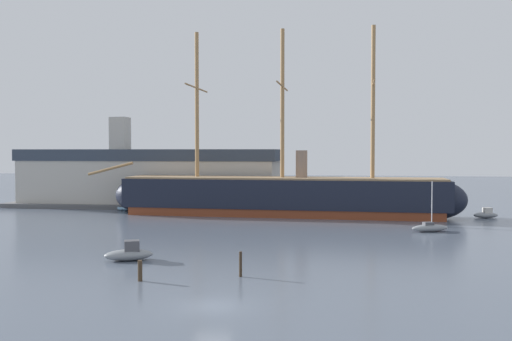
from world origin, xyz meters
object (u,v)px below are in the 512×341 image
at_px(motorboat_far_left, 124,208).
at_px(dockside_warehouse_left, 152,178).
at_px(sailboat_alongside_stern, 430,227).
at_px(motorboat_foreground_left, 129,253).
at_px(tall_ship, 282,195).
at_px(mooring_piling_nearest, 140,271).
at_px(motorboat_far_right, 486,214).
at_px(mooring_piling_left_pair, 241,264).
at_px(dinghy_distant_centre, 298,206).

height_order(motorboat_far_left, dockside_warehouse_left, dockside_warehouse_left).
distance_m(sailboat_alongside_stern, motorboat_far_left, 52.23).
xyz_separation_m(motorboat_foreground_left, sailboat_alongside_stern, (31.70, 23.48, -0.12)).
xyz_separation_m(tall_ship, dockside_warehouse_left, (-26.37, 12.18, 2.11)).
relative_size(sailboat_alongside_stern, dockside_warehouse_left, 0.12).
bearing_deg(motorboat_foreground_left, tall_ship, 74.10).
bearing_deg(motorboat_far_left, tall_ship, -6.07).
bearing_deg(mooring_piling_nearest, motorboat_far_right, 50.78).
relative_size(tall_ship, motorboat_far_right, 15.21).
distance_m(mooring_piling_nearest, dockside_warehouse_left, 61.61).
relative_size(tall_ship, dockside_warehouse_left, 1.19).
distance_m(tall_ship, mooring_piling_left_pair, 43.49).
bearing_deg(sailboat_alongside_stern, motorboat_far_right, 55.63).
distance_m(tall_ship, dockside_warehouse_left, 29.12).
height_order(motorboat_foreground_left, motorboat_far_left, motorboat_foreground_left).
bearing_deg(dinghy_distant_centre, dockside_warehouse_left, 179.67).
bearing_deg(mooring_piling_left_pair, motorboat_far_left, 122.15).
distance_m(motorboat_far_left, dinghy_distant_centre, 31.27).
bearing_deg(dockside_warehouse_left, tall_ship, -24.79).
bearing_deg(mooring_piling_nearest, tall_ship, 81.49).
distance_m(mooring_piling_nearest, mooring_piling_left_pair, 8.22).
bearing_deg(tall_ship, motorboat_foreground_left, -105.90).
relative_size(motorboat_far_right, dockside_warehouse_left, 0.08).
distance_m(motorboat_far_left, motorboat_far_right, 60.26).
distance_m(sailboat_alongside_stern, motorboat_far_right, 19.75).
bearing_deg(motorboat_far_left, mooring_piling_nearest, -66.44).
height_order(tall_ship, sailboat_alongside_stern, tall_ship).
height_order(sailboat_alongside_stern, dockside_warehouse_left, dockside_warehouse_left).
xyz_separation_m(motorboat_foreground_left, dockside_warehouse_left, (-15.46, 50.49, 4.72)).
distance_m(sailboat_alongside_stern, dockside_warehouse_left, 54.55).
bearing_deg(motorboat_far_right, motorboat_far_left, 178.54).
distance_m(mooring_piling_left_pair, dockside_warehouse_left, 62.07).
bearing_deg(dockside_warehouse_left, motorboat_far_right, -10.40).
distance_m(dinghy_distant_centre, dockside_warehouse_left, 28.46).
height_order(tall_ship, motorboat_far_left, tall_ship).
distance_m(motorboat_far_left, dockside_warehouse_left, 10.58).
xyz_separation_m(motorboat_far_left, dockside_warehouse_left, (1.94, 9.17, 4.91)).
xyz_separation_m(tall_ship, motorboat_far_left, (-28.31, 3.01, -2.80)).
xyz_separation_m(tall_ship, dinghy_distant_centre, (1.64, 12.02, -2.94)).
height_order(motorboat_foreground_left, mooring_piling_left_pair, mooring_piling_left_pair).
xyz_separation_m(tall_ship, mooring_piling_nearest, (-6.90, -46.10, -2.44)).
relative_size(motorboat_foreground_left, mooring_piling_nearest, 2.93).
xyz_separation_m(motorboat_far_right, dockside_warehouse_left, (-58.30, 10.70, 4.82)).
bearing_deg(mooring_piling_left_pair, dinghy_distant_centre, 89.20).
height_order(motorboat_foreground_left, dockside_warehouse_left, dockside_warehouse_left).
xyz_separation_m(sailboat_alongside_stern, dockside_warehouse_left, (-47.15, 27.01, 4.84)).
distance_m(motorboat_foreground_left, motorboat_far_right, 58.47).
xyz_separation_m(motorboat_far_right, dinghy_distant_centre, (-30.29, 10.54, -0.23)).
distance_m(motorboat_foreground_left, mooring_piling_nearest, 8.77).
bearing_deg(dockside_warehouse_left, motorboat_far_left, -101.93).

